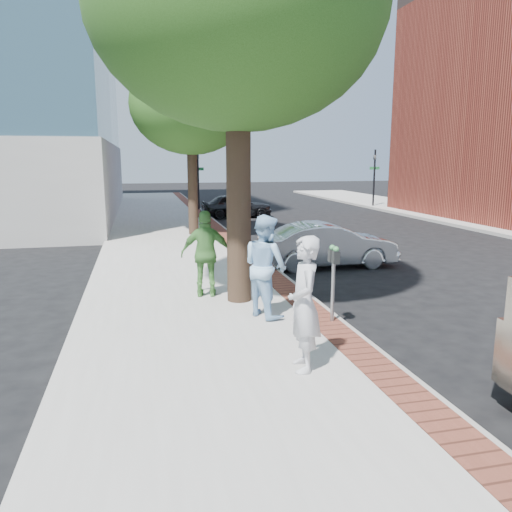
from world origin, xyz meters
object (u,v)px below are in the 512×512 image
object	(u,v)px
parking_meter	(334,268)
person_officer	(265,266)
sedan_silver	(328,245)
bg_car	(236,206)
person_green	(206,254)
person_gray	(304,304)

from	to	relation	value
parking_meter	person_officer	bearing A→B (deg)	149.93
sedan_silver	bg_car	bearing A→B (deg)	1.28
sedan_silver	person_green	bearing A→B (deg)	126.14
bg_car	person_officer	bearing A→B (deg)	170.19
person_gray	person_green	world-z (taller)	person_gray
parking_meter	person_green	world-z (taller)	person_green
person_gray	sedan_silver	xyz separation A→B (m)	(3.21, 7.24, -0.48)
person_gray	bg_car	size ratio (longest dim) A/B	0.51
parking_meter	sedan_silver	bearing A→B (deg)	69.59
person_gray	person_green	bearing A→B (deg)	-161.95
person_green	sedan_silver	xyz separation A→B (m)	(4.05, 2.93, -0.45)
parking_meter	person_gray	bearing A→B (deg)	-122.33
parking_meter	bg_car	world-z (taller)	parking_meter
person_gray	person_officer	distance (m)	2.63
parking_meter	person_officer	xyz separation A→B (m)	(-1.15, 0.67, -0.05)
parking_meter	person_gray	world-z (taller)	person_gray
parking_meter	person_gray	distance (m)	2.33
person_officer	sedan_silver	bearing A→B (deg)	-58.70
person_officer	bg_car	distance (m)	18.09
person_green	bg_car	world-z (taller)	person_green
person_gray	person_green	xyz separation A→B (m)	(-0.84, 4.31, -0.03)
parking_meter	bg_car	size ratio (longest dim) A/B	0.38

